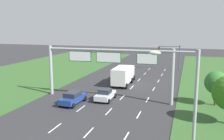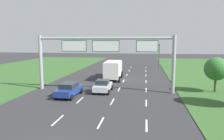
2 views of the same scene
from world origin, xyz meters
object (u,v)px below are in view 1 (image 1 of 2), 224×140
at_px(street_lamp, 187,113).
at_px(roadside_tree_far, 216,83).
at_px(car_lead_silver, 73,98).
at_px(sign_gantry, 108,62).
at_px(car_near_red, 105,95).
at_px(traffic_light_mast, 171,53).
at_px(box_truck, 123,75).

height_order(street_lamp, roadside_tree_far, street_lamp).
xyz_separation_m(car_lead_silver, sign_gantry, (3.51, 3.31, 4.16)).
relative_size(car_near_red, roadside_tree_far, 0.91).
bearing_deg(traffic_light_mast, box_truck, -111.62).
relative_size(street_lamp, roadside_tree_far, 1.96).
bearing_deg(roadside_tree_far, car_lead_silver, -165.44).
bearing_deg(box_truck, street_lamp, -70.02).
distance_m(box_truck, street_lamp, 28.68).
relative_size(car_lead_silver, roadside_tree_far, 1.01).
height_order(box_truck, street_lamp, street_lamp).
xyz_separation_m(car_lead_silver, box_truck, (3.31, 12.43, 0.84)).
relative_size(car_lead_silver, box_truck, 0.55).
bearing_deg(traffic_light_mast, street_lamp, -84.75).
xyz_separation_m(traffic_light_mast, roadside_tree_far, (7.22, -24.34, -0.95)).
distance_m(traffic_light_mast, street_lamp, 43.03).
distance_m(sign_gantry, street_lamp, 20.16).
relative_size(car_lead_silver, traffic_light_mast, 0.78).
bearing_deg(car_lead_silver, roadside_tree_far, 17.69).
bearing_deg(roadside_tree_far, street_lamp, -100.06).
height_order(car_near_red, roadside_tree_far, roadside_tree_far).
bearing_deg(sign_gantry, street_lamp, -59.56).
xyz_separation_m(sign_gantry, traffic_light_mast, (6.28, 25.45, -1.09)).
bearing_deg(roadside_tree_far, car_near_red, -172.80).
bearing_deg(sign_gantry, roadside_tree_far, 4.70).
xyz_separation_m(car_near_red, car_lead_silver, (-3.38, -2.70, 0.04)).
xyz_separation_m(car_near_red, traffic_light_mast, (6.40, 26.06, 3.10)).
bearing_deg(car_lead_silver, box_truck, 78.20).
bearing_deg(roadside_tree_far, traffic_light_mast, 106.51).
xyz_separation_m(sign_gantry, street_lamp, (10.21, -17.38, 0.12)).
xyz_separation_m(car_lead_silver, roadside_tree_far, (17.00, 4.42, 2.12)).
bearing_deg(traffic_light_mast, sign_gantry, -103.85).
height_order(box_truck, sign_gantry, sign_gantry).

